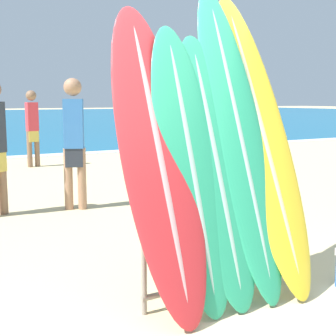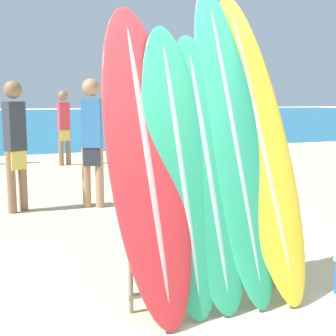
# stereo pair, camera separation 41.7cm
# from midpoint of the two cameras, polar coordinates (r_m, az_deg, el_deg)

# --- Properties ---
(ground_plane) EXTENTS (160.00, 160.00, 0.00)m
(ground_plane) POSITION_cam_midpoint_polar(r_m,az_deg,el_deg) (3.41, 4.87, -18.36)
(ground_plane) COLOR beige
(surfboard_rack) EXTENTS (1.31, 0.04, 0.90)m
(surfboard_rack) POSITION_cam_midpoint_polar(r_m,az_deg,el_deg) (3.64, 2.82, -8.49)
(surfboard_rack) COLOR gray
(surfboard_rack) RESTS_ON ground_plane
(surfboard_slot_0) EXTENTS (0.58, 1.03, 2.26)m
(surfboard_slot_0) POSITION_cam_midpoint_polar(r_m,az_deg,el_deg) (3.34, -4.84, 1.40)
(surfboard_slot_0) COLOR red
(surfboard_slot_0) RESTS_ON ground_plane
(surfboard_slot_1) EXTENTS (0.51, 0.82, 2.11)m
(surfboard_slot_1) POSITION_cam_midpoint_polar(r_m,az_deg,el_deg) (3.42, -0.76, 0.33)
(surfboard_slot_1) COLOR #289E70
(surfboard_slot_1) RESTS_ON ground_plane
(surfboard_slot_2) EXTENTS (0.52, 0.83, 2.05)m
(surfboard_slot_2) POSITION_cam_midpoint_polar(r_m,az_deg,el_deg) (3.53, 2.49, 0.08)
(surfboard_slot_2) COLOR #289E70
(surfboard_slot_2) RESTS_ON ground_plane
(surfboard_slot_3) EXTENTS (0.49, 1.04, 2.47)m
(surfboard_slot_3) POSITION_cam_midpoint_polar(r_m,az_deg,el_deg) (3.71, 5.38, 3.73)
(surfboard_slot_3) COLOR #289E70
(surfboard_slot_3) RESTS_ON ground_plane
(surfboard_slot_4) EXTENTS (0.54, 1.17, 2.45)m
(surfboard_slot_4) POSITION_cam_midpoint_polar(r_m,az_deg,el_deg) (3.88, 8.33, 3.68)
(surfboard_slot_4) COLOR yellow
(surfboard_slot_4) RESTS_ON ground_plane
(person_far_left) EXTENTS (0.29, 0.23, 1.74)m
(person_far_left) POSITION_cam_midpoint_polar(r_m,az_deg,el_deg) (11.14, -17.26, 4.98)
(person_far_left) COLOR #846047
(person_far_left) RESTS_ON ground_plane
(person_far_right) EXTENTS (0.31, 0.26, 1.82)m
(person_far_right) POSITION_cam_midpoint_polar(r_m,az_deg,el_deg) (6.63, -13.17, 3.48)
(person_far_right) COLOR #A87A5B
(person_far_right) RESTS_ON ground_plane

